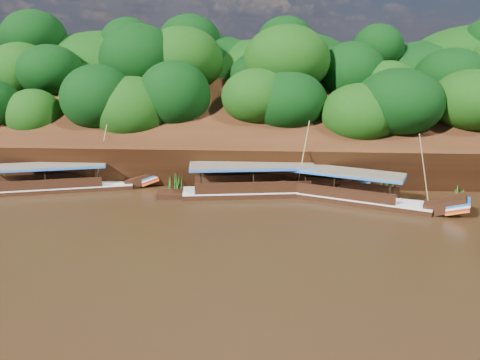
% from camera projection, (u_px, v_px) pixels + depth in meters
% --- Properties ---
extents(ground, '(160.00, 160.00, 0.00)m').
position_uv_depth(ground, '(222.00, 228.00, 31.88)').
color(ground, black).
rests_on(ground, ground).
extents(riverbank, '(120.00, 30.06, 19.40)m').
position_uv_depth(riverbank, '(242.00, 140.00, 53.23)').
color(riverbank, black).
rests_on(riverbank, ground).
extents(boat_0, '(15.05, 7.66, 6.58)m').
position_uv_depth(boat_0, '(357.00, 196.00, 37.17)').
color(boat_0, black).
rests_on(boat_0, ground).
extents(boat_1, '(15.68, 4.39, 6.88)m').
position_uv_depth(boat_1, '(271.00, 188.00, 39.14)').
color(boat_1, black).
rests_on(boat_1, ground).
extents(boat_2, '(14.88, 5.78, 6.05)m').
position_uv_depth(boat_2, '(67.00, 184.00, 40.49)').
color(boat_2, black).
rests_on(boat_2, ground).
extents(reeds, '(47.57, 2.66, 2.24)m').
position_uv_depth(reeds, '(198.00, 178.00, 41.11)').
color(reeds, '#1E6719').
rests_on(reeds, ground).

